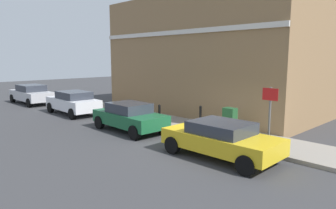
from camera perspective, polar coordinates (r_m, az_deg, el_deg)
name	(u,v)px	position (r m, az deg, el deg)	size (l,w,h in m)	color
ground	(199,145)	(12.54, 5.72, -7.54)	(80.00, 80.00, 0.00)	#38383A
sidewalk	(142,117)	(18.04, -4.88, -2.24)	(2.50, 30.00, 0.15)	gray
corner_building	(219,57)	(20.43, 9.39, 8.71)	(8.05, 12.91, 7.06)	olive
car_yellow	(221,138)	(11.00, 9.78, -6.20)	(2.03, 4.17, 1.29)	gold
car_green	(130,116)	(14.79, -7.13, -2.19)	(1.88, 3.98, 1.36)	#195933
car_white	(73,102)	(19.91, -17.12, 0.43)	(1.90, 4.18, 1.43)	silver
car_silver	(31,94)	(25.53, -23.95, 1.82)	(1.92, 4.45, 1.44)	#B7B7BC
utility_cabinet	(230,122)	(13.93, 11.33, -3.13)	(0.46, 0.61, 1.15)	#1E4C28
bollard_near_cabinet	(200,115)	(15.05, 6.02, -2.03)	(0.14, 0.14, 1.04)	black
bollard_far_kerb	(159,114)	(15.33, -1.59, -1.78)	(0.14, 0.14, 1.04)	black
street_sign	(270,109)	(11.64, 18.31, -0.82)	(0.08, 0.60, 2.30)	#59595B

